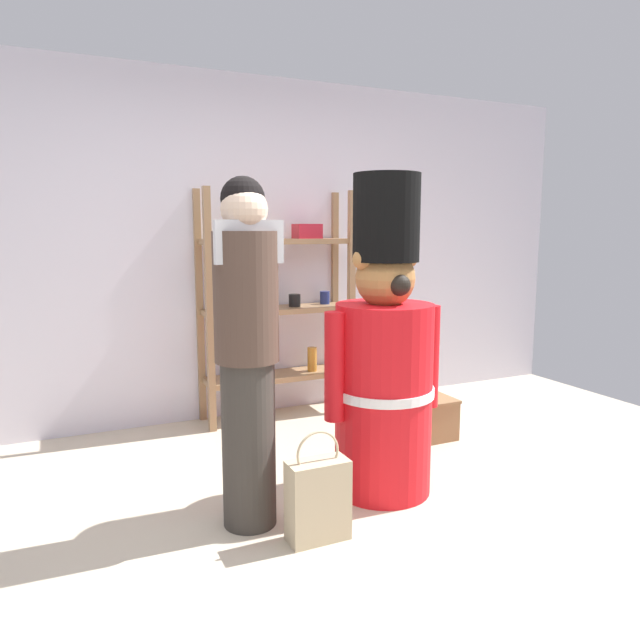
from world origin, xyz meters
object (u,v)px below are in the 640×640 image
(merchandise_shelf, at_px, (278,303))
(teddy_bear_guard, at_px, (384,363))
(shopping_bag, at_px, (318,499))
(display_crate, at_px, (428,419))
(person_shopper, at_px, (247,346))

(merchandise_shelf, xyz_separation_m, teddy_bear_guard, (0.04, -1.51, -0.16))
(merchandise_shelf, relative_size, shopping_bag, 3.26)
(teddy_bear_guard, distance_m, display_crate, 1.09)
(shopping_bag, relative_size, display_crate, 1.47)
(merchandise_shelf, xyz_separation_m, person_shopper, (-0.75, -1.57, 0.01))
(person_shopper, relative_size, display_crate, 4.67)
(teddy_bear_guard, xyz_separation_m, shopping_bag, (-0.56, -0.34, -0.53))
(teddy_bear_guard, distance_m, person_shopper, 0.82)
(merchandise_shelf, distance_m, display_crate, 1.42)
(display_crate, bearing_deg, merchandise_shelf, 128.78)
(teddy_bear_guard, relative_size, display_crate, 4.79)
(merchandise_shelf, height_order, person_shopper, merchandise_shelf)
(merchandise_shelf, distance_m, person_shopper, 1.74)
(display_crate, bearing_deg, teddy_bear_guard, -141.30)
(teddy_bear_guard, relative_size, shopping_bag, 3.25)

